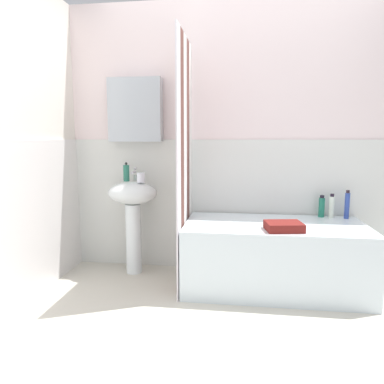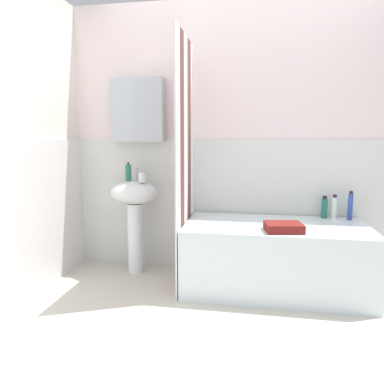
{
  "view_description": "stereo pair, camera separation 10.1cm",
  "coord_description": "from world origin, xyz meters",
  "px_view_note": "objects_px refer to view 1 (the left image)",
  "views": [
    {
      "loc": [
        0.02,
        -2.03,
        1.21
      ],
      "look_at": [
        -0.36,
        0.75,
        0.79
      ],
      "focal_mm": 33.82,
      "sensor_mm": 36.0,
      "label": 1
    },
    {
      "loc": [
        0.12,
        -2.01,
        1.21
      ],
      "look_at": [
        -0.36,
        0.75,
        0.79
      ],
      "focal_mm": 33.82,
      "sensor_mm": 36.0,
      "label": 2
    }
  ],
  "objects_px": {
    "sink": "(133,207)",
    "soap_dispenser": "(126,173)",
    "bathtub": "(274,256)",
    "shampoo_bottle": "(347,205)",
    "towel_folded": "(284,226)",
    "conditioner_bottle": "(322,207)",
    "toothbrush_cup": "(141,178)",
    "lotion_bottle": "(332,206)"
  },
  "relations": [
    {
      "from": "bathtub",
      "to": "conditioner_bottle",
      "type": "xyz_separation_m",
      "value": [
        0.42,
        0.3,
        0.36
      ]
    },
    {
      "from": "bathtub",
      "to": "conditioner_bottle",
      "type": "bearing_deg",
      "value": 36.2
    },
    {
      "from": "bathtub",
      "to": "toothbrush_cup",
      "type": "bearing_deg",
      "value": 172.6
    },
    {
      "from": "lotion_bottle",
      "to": "conditioner_bottle",
      "type": "height_order",
      "value": "lotion_bottle"
    },
    {
      "from": "lotion_bottle",
      "to": "towel_folded",
      "type": "height_order",
      "value": "lotion_bottle"
    },
    {
      "from": "sink",
      "to": "soap_dispenser",
      "type": "distance_m",
      "value": 0.31
    },
    {
      "from": "sink",
      "to": "soap_dispenser",
      "type": "relative_size",
      "value": 4.91
    },
    {
      "from": "towel_folded",
      "to": "soap_dispenser",
      "type": "bearing_deg",
      "value": 162.42
    },
    {
      "from": "bathtub",
      "to": "shampoo_bottle",
      "type": "relative_size",
      "value": 5.89
    },
    {
      "from": "sink",
      "to": "shampoo_bottle",
      "type": "bearing_deg",
      "value": 2.95
    },
    {
      "from": "bathtub",
      "to": "shampoo_bottle",
      "type": "height_order",
      "value": "shampoo_bottle"
    },
    {
      "from": "shampoo_bottle",
      "to": "conditioner_bottle",
      "type": "height_order",
      "value": "shampoo_bottle"
    },
    {
      "from": "toothbrush_cup",
      "to": "towel_folded",
      "type": "distance_m",
      "value": 1.27
    },
    {
      "from": "sink",
      "to": "towel_folded",
      "type": "xyz_separation_m",
      "value": [
        1.27,
        -0.39,
        -0.04
      ]
    },
    {
      "from": "lotion_bottle",
      "to": "conditioner_bottle",
      "type": "xyz_separation_m",
      "value": [
        -0.08,
        0.02,
        -0.01
      ]
    },
    {
      "from": "sink",
      "to": "conditioner_bottle",
      "type": "xyz_separation_m",
      "value": [
        1.64,
        0.13,
        0.02
      ]
    },
    {
      "from": "toothbrush_cup",
      "to": "bathtub",
      "type": "xyz_separation_m",
      "value": [
        1.14,
        -0.15,
        -0.61
      ]
    },
    {
      "from": "soap_dispenser",
      "to": "towel_folded",
      "type": "height_order",
      "value": "soap_dispenser"
    },
    {
      "from": "toothbrush_cup",
      "to": "towel_folded",
      "type": "xyz_separation_m",
      "value": [
        1.18,
        -0.36,
        -0.31
      ]
    },
    {
      "from": "bathtub",
      "to": "lotion_bottle",
      "type": "height_order",
      "value": "lotion_bottle"
    },
    {
      "from": "sink",
      "to": "towel_folded",
      "type": "relative_size",
      "value": 3.17
    },
    {
      "from": "lotion_bottle",
      "to": "conditioner_bottle",
      "type": "distance_m",
      "value": 0.08
    },
    {
      "from": "toothbrush_cup",
      "to": "lotion_bottle",
      "type": "xyz_separation_m",
      "value": [
        1.63,
        0.13,
        -0.24
      ]
    },
    {
      "from": "sink",
      "to": "soap_dispenser",
      "type": "xyz_separation_m",
      "value": [
        -0.06,
        0.03,
        0.3
      ]
    },
    {
      "from": "bathtub",
      "to": "towel_folded",
      "type": "height_order",
      "value": "towel_folded"
    },
    {
      "from": "toothbrush_cup",
      "to": "soap_dispenser",
      "type": "bearing_deg",
      "value": 157.66
    },
    {
      "from": "sink",
      "to": "soap_dispenser",
      "type": "bearing_deg",
      "value": 152.03
    },
    {
      "from": "toothbrush_cup",
      "to": "conditioner_bottle",
      "type": "xyz_separation_m",
      "value": [
        1.56,
        0.16,
        -0.25
      ]
    },
    {
      "from": "shampoo_bottle",
      "to": "conditioner_bottle",
      "type": "relative_size",
      "value": 1.27
    },
    {
      "from": "soap_dispenser",
      "to": "lotion_bottle",
      "type": "distance_m",
      "value": 1.8
    },
    {
      "from": "bathtub",
      "to": "shampoo_bottle",
      "type": "distance_m",
      "value": 0.77
    },
    {
      "from": "towel_folded",
      "to": "lotion_bottle",
      "type": "bearing_deg",
      "value": 47.8
    },
    {
      "from": "sink",
      "to": "conditioner_bottle",
      "type": "distance_m",
      "value": 1.65
    },
    {
      "from": "sink",
      "to": "toothbrush_cup",
      "type": "xyz_separation_m",
      "value": [
        0.09,
        -0.03,
        0.26
      ]
    },
    {
      "from": "shampoo_bottle",
      "to": "toothbrush_cup",
      "type": "bearing_deg",
      "value": -175.96
    },
    {
      "from": "sink",
      "to": "soap_dispenser",
      "type": "height_order",
      "value": "soap_dispenser"
    },
    {
      "from": "toothbrush_cup",
      "to": "bathtub",
      "type": "height_order",
      "value": "toothbrush_cup"
    },
    {
      "from": "toothbrush_cup",
      "to": "shampoo_bottle",
      "type": "xyz_separation_m",
      "value": [
        1.75,
        0.12,
        -0.22
      ]
    },
    {
      "from": "sink",
      "to": "bathtub",
      "type": "height_order",
      "value": "sink"
    },
    {
      "from": "soap_dispenser",
      "to": "towel_folded",
      "type": "xyz_separation_m",
      "value": [
        1.33,
        -0.42,
        -0.34
      ]
    },
    {
      "from": "sink",
      "to": "shampoo_bottle",
      "type": "relative_size",
      "value": 3.42
    },
    {
      "from": "sink",
      "to": "towel_folded",
      "type": "distance_m",
      "value": 1.33
    }
  ]
}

